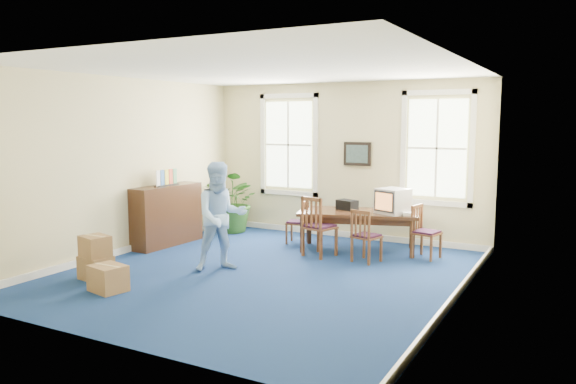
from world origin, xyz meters
The scene contains 25 objects.
floor centered at (0.00, 0.00, 0.00)m, with size 6.50×6.50×0.00m, color navy.
ceiling centered at (0.00, 0.00, 3.20)m, with size 6.50×6.50×0.00m, color white.
wall_back centered at (0.00, 3.25, 1.60)m, with size 6.50×6.50×0.00m, color beige.
wall_front centered at (0.00, -3.25, 1.60)m, with size 6.50×6.50×0.00m, color beige.
wall_left centered at (-3.00, 0.00, 1.60)m, with size 6.50×6.50×0.00m, color beige.
wall_right centered at (3.00, 0.00, 1.60)m, with size 6.50×6.50×0.00m, color beige.
baseboard_back centered at (0.00, 3.22, 0.06)m, with size 6.00×0.04×0.12m, color white.
baseboard_left centered at (-2.97, 0.00, 0.06)m, with size 0.04×6.50×0.12m, color white.
baseboard_right centered at (2.97, 0.00, 0.06)m, with size 0.04×6.50×0.12m, color white.
window_left centered at (-1.30, 3.23, 1.90)m, with size 1.40×0.12×2.20m, color white, non-canonical shape.
window_right centered at (1.90, 3.23, 1.90)m, with size 1.40×0.12×2.20m, color white, non-canonical shape.
wall_picture centered at (0.30, 3.20, 1.75)m, with size 0.58×0.06×0.48m, color black, non-canonical shape.
conference_table centered at (0.72, 2.22, 0.37)m, with size 2.18×0.99×0.74m, color #3E2213, non-canonical shape.
crt_tv centered at (1.37, 2.27, 0.97)m, with size 0.50×0.55×0.46m, color #B7B7BC, non-canonical shape.
game_console centered at (1.66, 2.22, 0.77)m, with size 0.18×0.22×0.06m, color white.
equipment_bag centered at (0.47, 2.27, 0.84)m, with size 0.38×0.24×0.19m, color black.
chair_near_left centered at (0.27, 1.48, 0.55)m, with size 0.49×0.49×1.09m, color brown, non-canonical shape.
chair_near_right centered at (1.17, 1.48, 0.46)m, with size 0.41×0.41×0.92m, color brown, non-canonical shape.
chair_end_left centered at (-0.57, 2.22, 0.43)m, with size 0.39×0.39×0.86m, color brown, non-canonical shape.
chair_end_right centered at (2.01, 2.22, 0.47)m, with size 0.42×0.42×0.94m, color brown, non-canonical shape.
man centered at (-0.73, -0.14, 0.88)m, with size 0.86×0.67×1.77m, color #9BC8FF.
credenza centered at (-2.75, 0.89, 0.62)m, with size 0.45×1.59×1.25m, color #3E2213.
brochure_rack centered at (-2.73, 0.89, 1.41)m, with size 0.13×0.75×0.33m, color #99999E, non-canonical shape.
potted_plant centered at (-2.27, 2.56, 0.69)m, with size 1.23×1.07×1.37m, color #24501A.
cardboard_boxes centered at (-1.94, -1.42, 0.36)m, with size 1.25×1.25×0.71m, color #996D43, non-canonical shape.
Camera 1 is at (4.47, -7.50, 2.43)m, focal length 35.00 mm.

